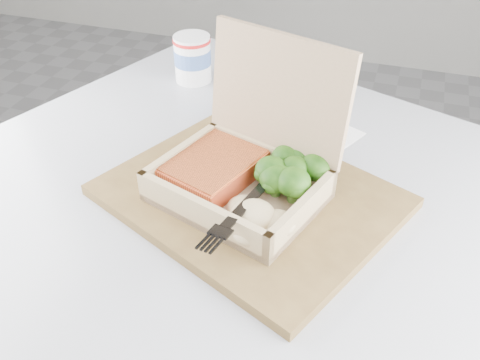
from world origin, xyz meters
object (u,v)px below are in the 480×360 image
(cafe_table, at_px, (226,316))
(serving_tray, at_px, (250,196))
(paper_cup, at_px, (193,57))
(takeout_container, at_px, (251,158))

(cafe_table, bearing_deg, serving_tray, 65.29)
(serving_tray, xyz_separation_m, paper_cup, (-0.21, 0.31, 0.04))
(cafe_table, height_order, paper_cup, paper_cup)
(serving_tray, height_order, paper_cup, paper_cup)
(serving_tray, bearing_deg, paper_cup, 123.71)
(serving_tray, distance_m, paper_cup, 0.37)
(takeout_container, bearing_deg, paper_cup, 142.53)
(takeout_container, bearing_deg, serving_tray, -60.05)
(cafe_table, height_order, takeout_container, takeout_container)
(takeout_container, height_order, paper_cup, takeout_container)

